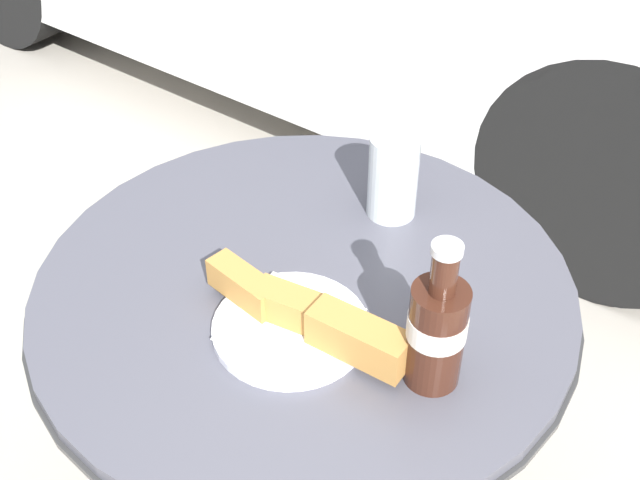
# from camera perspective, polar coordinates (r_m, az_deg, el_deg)

# --- Properties ---
(bistro_table) EXTENTS (0.78, 0.78, 0.70)m
(bistro_table) POSITION_cam_1_polar(r_m,az_deg,el_deg) (1.23, -1.08, -7.30)
(bistro_table) COLOR #333333
(bistro_table) RESTS_ON ground_plane
(cola_bottle_left) EXTENTS (0.07, 0.07, 0.21)m
(cola_bottle_left) POSITION_cam_1_polar(r_m,az_deg,el_deg) (0.96, 8.29, -6.29)
(cola_bottle_left) COLOR #3D1E14
(cola_bottle_left) RESTS_ON bistro_table
(drinking_glass) EXTENTS (0.08, 0.08, 0.14)m
(drinking_glass) POSITION_cam_1_polar(r_m,az_deg,el_deg) (1.23, 5.20, 4.32)
(drinking_glass) COLOR #C68923
(drinking_glass) RESTS_ON bistro_table
(lunch_plate_near) EXTENTS (0.31, 0.21, 0.07)m
(lunch_plate_near) POSITION_cam_1_polar(r_m,az_deg,el_deg) (1.05, -1.37, -5.76)
(lunch_plate_near) COLOR white
(lunch_plate_near) RESTS_ON bistro_table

